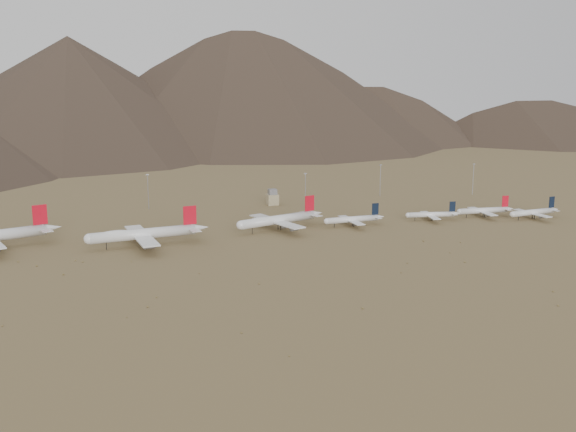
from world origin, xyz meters
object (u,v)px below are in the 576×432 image
object	(u,v)px
widebody_centre	(144,234)
control_tower	(272,198)
narrowbody_a	(354,219)
narrowbody_b	(432,215)
widebody_east	(278,219)

from	to	relation	value
widebody_centre	control_tower	bearing A→B (deg)	36.85
widebody_centre	narrowbody_a	distance (m)	133.60
narrowbody_b	control_tower	xyz separation A→B (m)	(-87.66, 84.86, 1.23)
control_tower	narrowbody_b	bearing A→B (deg)	-44.07
widebody_east	widebody_centre	bearing A→B (deg)	173.06
widebody_centre	widebody_east	world-z (taller)	widebody_centre
widebody_centre	control_tower	distance (m)	142.97
widebody_east	narrowbody_a	distance (m)	49.56
narrowbody_a	control_tower	size ratio (longest dim) A/B	3.54
narrowbody_b	narrowbody_a	bearing A→B (deg)	-169.85
narrowbody_a	narrowbody_b	size ratio (longest dim) A/B	1.12
widebody_centre	control_tower	world-z (taller)	widebody_centre
widebody_centre	widebody_east	distance (m)	85.27
widebody_centre	narrowbody_b	size ratio (longest dim) A/B	1.85
narrowbody_b	control_tower	bearing A→B (deg)	145.18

